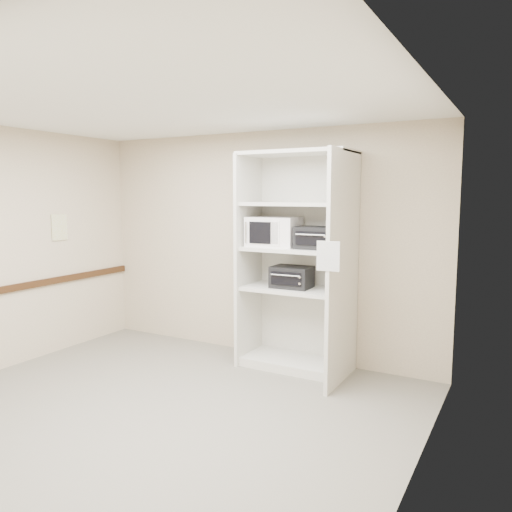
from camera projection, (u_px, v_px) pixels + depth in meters
The scene contains 10 objects.
floor at pixel (154, 412), 4.49m from camera, with size 4.50×4.00×0.01m, color slate.
ceiling at pixel (146, 104), 4.17m from camera, with size 4.50×4.00×0.01m, color white.
wall_back at pixel (260, 244), 6.07m from camera, with size 4.50×0.02×2.70m, color beige.
wall_right at pixel (417, 287), 3.25m from camera, with size 0.02×4.00×2.70m, color beige.
shelving_unit at pixel (300, 269), 5.52m from camera, with size 1.24×0.92×2.42m.
microwave at pixel (274, 232), 5.63m from camera, with size 0.55×0.42×0.33m, color white.
toaster_oven_upper at pixel (316, 238), 5.36m from camera, with size 0.42×0.31×0.24m, color black.
toaster_oven_lower at pixel (292, 277), 5.56m from camera, with size 0.43×0.32×0.24m, color black.
paper_sign at pixel (328, 256), 4.67m from camera, with size 0.22×0.01×0.28m, color white.
wall_poster at pixel (59, 227), 6.17m from camera, with size 0.01×0.23×0.32m, color silver.
Camera 1 is at (2.88, -3.31, 1.94)m, focal length 35.00 mm.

